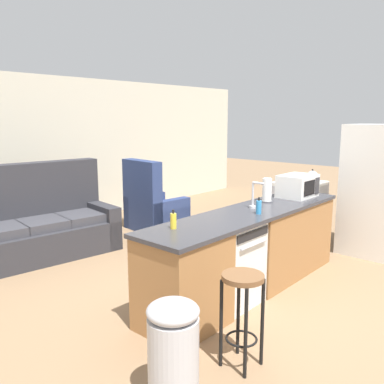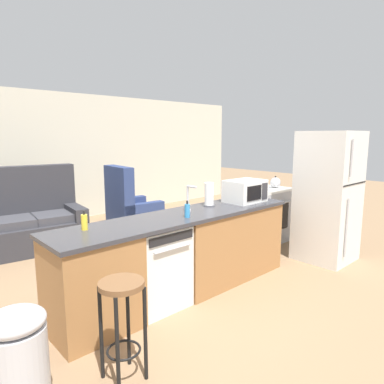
{
  "view_description": "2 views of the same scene",
  "coord_description": "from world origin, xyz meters",
  "px_view_note": "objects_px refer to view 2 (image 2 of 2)",
  "views": [
    {
      "loc": [
        -3.45,
        -2.36,
        1.89
      ],
      "look_at": [
        0.01,
        0.72,
        1.04
      ],
      "focal_mm": 38.0,
      "sensor_mm": 36.0,
      "label": 1
    },
    {
      "loc": [
        -2.22,
        -2.71,
        1.73
      ],
      "look_at": [
        0.33,
        0.05,
        1.12
      ],
      "focal_mm": 32.0,
      "sensor_mm": 36.0,
      "label": 2
    }
  ],
  "objects_px": {
    "dish_soap_bottle": "(84,222)",
    "trash_bin": "(19,366)",
    "dishwasher": "(154,266)",
    "stove_range": "(262,215)",
    "paper_towel_roll": "(209,195)",
    "bar_stool": "(122,309)",
    "kettle": "(275,182)",
    "soap_bottle": "(187,210)",
    "couch": "(12,225)",
    "refrigerator": "(328,197)",
    "microwave": "(245,191)",
    "armchair": "(130,211)"
  },
  "relations": [
    {
      "from": "dishwasher",
      "to": "armchair",
      "type": "distance_m",
      "value": 2.97
    },
    {
      "from": "stove_range",
      "to": "kettle",
      "type": "bearing_deg",
      "value": -36.68
    },
    {
      "from": "paper_towel_roll",
      "to": "couch",
      "type": "distance_m",
      "value": 3.17
    },
    {
      "from": "refrigerator",
      "to": "dish_soap_bottle",
      "type": "distance_m",
      "value": 3.33
    },
    {
      "from": "couch",
      "to": "soap_bottle",
      "type": "bearing_deg",
      "value": -73.17
    },
    {
      "from": "paper_towel_roll",
      "to": "bar_stool",
      "type": "bearing_deg",
      "value": -153.55
    },
    {
      "from": "dishwasher",
      "to": "paper_towel_roll",
      "type": "relative_size",
      "value": 2.98
    },
    {
      "from": "paper_towel_roll",
      "to": "armchair",
      "type": "distance_m",
      "value": 2.64
    },
    {
      "from": "soap_bottle",
      "to": "bar_stool",
      "type": "bearing_deg",
      "value": -152.36
    },
    {
      "from": "paper_towel_roll",
      "to": "trash_bin",
      "type": "bearing_deg",
      "value": -161.9
    },
    {
      "from": "kettle",
      "to": "dish_soap_bottle",
      "type": "bearing_deg",
      "value": -175.08
    },
    {
      "from": "stove_range",
      "to": "couch",
      "type": "relative_size",
      "value": 0.43
    },
    {
      "from": "dish_soap_bottle",
      "to": "bar_stool",
      "type": "xyz_separation_m",
      "value": [
        -0.16,
        -0.87,
        -0.44
      ]
    },
    {
      "from": "dish_soap_bottle",
      "to": "trash_bin",
      "type": "height_order",
      "value": "dish_soap_bottle"
    },
    {
      "from": "microwave",
      "to": "soap_bottle",
      "type": "height_order",
      "value": "microwave"
    },
    {
      "from": "kettle",
      "to": "soap_bottle",
      "type": "bearing_deg",
      "value": -166.98
    },
    {
      "from": "stove_range",
      "to": "bar_stool",
      "type": "xyz_separation_m",
      "value": [
        -3.42,
        -1.29,
        0.08
      ]
    },
    {
      "from": "dishwasher",
      "to": "refrigerator",
      "type": "distance_m",
      "value": 2.7
    },
    {
      "from": "dishwasher",
      "to": "trash_bin",
      "type": "bearing_deg",
      "value": -155.88
    },
    {
      "from": "refrigerator",
      "to": "microwave",
      "type": "relative_size",
      "value": 3.6
    },
    {
      "from": "dish_soap_bottle",
      "to": "trash_bin",
      "type": "distance_m",
      "value": 1.28
    },
    {
      "from": "refrigerator",
      "to": "soap_bottle",
      "type": "distance_m",
      "value": 2.3
    },
    {
      "from": "soap_bottle",
      "to": "kettle",
      "type": "relative_size",
      "value": 0.86
    },
    {
      "from": "dishwasher",
      "to": "stove_range",
      "type": "height_order",
      "value": "stove_range"
    },
    {
      "from": "dish_soap_bottle",
      "to": "armchair",
      "type": "height_order",
      "value": "armchair"
    },
    {
      "from": "paper_towel_roll",
      "to": "armchair",
      "type": "height_order",
      "value": "armchair"
    },
    {
      "from": "stove_range",
      "to": "couch",
      "type": "bearing_deg",
      "value": 144.08
    },
    {
      "from": "refrigerator",
      "to": "soap_bottle",
      "type": "bearing_deg",
      "value": 169.74
    },
    {
      "from": "paper_towel_roll",
      "to": "dish_soap_bottle",
      "type": "height_order",
      "value": "paper_towel_roll"
    },
    {
      "from": "kettle",
      "to": "bar_stool",
      "type": "xyz_separation_m",
      "value": [
        -3.59,
        -1.17,
        -0.45
      ]
    },
    {
      "from": "refrigerator",
      "to": "dish_soap_bottle",
      "type": "xyz_separation_m",
      "value": [
        -3.26,
        0.68,
        0.07
      ]
    },
    {
      "from": "kettle",
      "to": "couch",
      "type": "bearing_deg",
      "value": 144.04
    },
    {
      "from": "stove_range",
      "to": "soap_bottle",
      "type": "distance_m",
      "value": 2.42
    },
    {
      "from": "paper_towel_roll",
      "to": "kettle",
      "type": "xyz_separation_m",
      "value": [
        1.84,
        0.3,
        -0.05
      ]
    },
    {
      "from": "bar_stool",
      "to": "trash_bin",
      "type": "bearing_deg",
      "value": 173.04
    },
    {
      "from": "paper_towel_roll",
      "to": "couch",
      "type": "height_order",
      "value": "couch"
    },
    {
      "from": "dish_soap_bottle",
      "to": "trash_bin",
      "type": "relative_size",
      "value": 0.24
    },
    {
      "from": "stove_range",
      "to": "dish_soap_bottle",
      "type": "relative_size",
      "value": 5.11
    },
    {
      "from": "refrigerator",
      "to": "trash_bin",
      "type": "relative_size",
      "value": 2.43
    },
    {
      "from": "stove_range",
      "to": "bar_stool",
      "type": "distance_m",
      "value": 3.65
    },
    {
      "from": "stove_range",
      "to": "bar_stool",
      "type": "relative_size",
      "value": 1.22
    },
    {
      "from": "soap_bottle",
      "to": "armchair",
      "type": "xyz_separation_m",
      "value": [
        1.05,
        2.77,
        -0.62
      ]
    },
    {
      "from": "dishwasher",
      "to": "trash_bin",
      "type": "relative_size",
      "value": 1.14
    },
    {
      "from": "soap_bottle",
      "to": "kettle",
      "type": "height_order",
      "value": "kettle"
    },
    {
      "from": "stove_range",
      "to": "armchair",
      "type": "relative_size",
      "value": 0.75
    },
    {
      "from": "paper_towel_roll",
      "to": "trash_bin",
      "type": "height_order",
      "value": "paper_towel_roll"
    },
    {
      "from": "trash_bin",
      "to": "couch",
      "type": "bearing_deg",
      "value": 75.37
    },
    {
      "from": "dish_soap_bottle",
      "to": "dishwasher",
      "type": "bearing_deg",
      "value": -10.87
    },
    {
      "from": "microwave",
      "to": "couch",
      "type": "height_order",
      "value": "couch"
    },
    {
      "from": "stove_range",
      "to": "couch",
      "type": "height_order",
      "value": "couch"
    }
  ]
}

